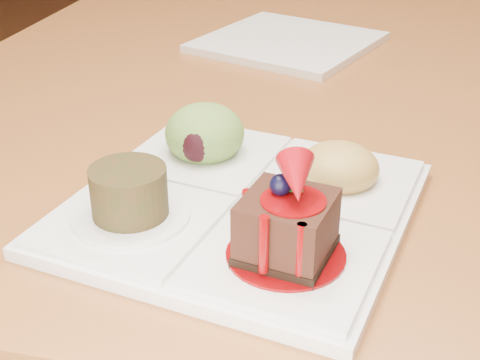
# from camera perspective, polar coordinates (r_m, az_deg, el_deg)

# --- Properties ---
(ground) EXTENTS (6.00, 6.00, 0.00)m
(ground) POSITION_cam_1_polar(r_m,az_deg,el_deg) (1.61, 5.69, -13.40)
(ground) COLOR brown
(dining_table) EXTENTS (1.00, 1.80, 0.75)m
(dining_table) POSITION_cam_1_polar(r_m,az_deg,el_deg) (1.26, 7.17, 10.42)
(dining_table) COLOR #9A5D28
(dining_table) RESTS_ON ground
(sampler_plate) EXTENTS (0.34, 0.34, 0.11)m
(sampler_plate) POSITION_cam_1_polar(r_m,az_deg,el_deg) (0.61, -0.00, -0.81)
(sampler_plate) COLOR white
(sampler_plate) RESTS_ON dining_table
(second_plate) EXTENTS (0.31, 0.31, 0.01)m
(second_plate) POSITION_cam_1_polar(r_m,az_deg,el_deg) (1.09, 4.12, 11.65)
(second_plate) COLOR white
(second_plate) RESTS_ON dining_table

